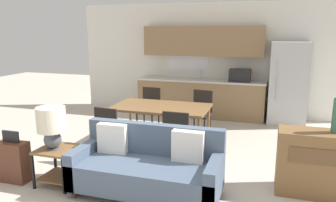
% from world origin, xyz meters
% --- Properties ---
extents(ground_plane, '(20.00, 20.00, 0.00)m').
position_xyz_m(ground_plane, '(0.00, 0.00, 0.00)').
color(ground_plane, beige).
extents(wall_back, '(6.40, 0.07, 2.70)m').
position_xyz_m(wall_back, '(-0.00, 4.63, 1.35)').
color(wall_back, silver).
rests_on(wall_back, ground_plane).
extents(kitchen_counter, '(3.05, 0.65, 2.15)m').
position_xyz_m(kitchen_counter, '(0.02, 4.33, 0.84)').
color(kitchen_counter, '#8E704C').
rests_on(kitchen_counter, ground_plane).
extents(refrigerator, '(0.81, 0.74, 1.81)m').
position_xyz_m(refrigerator, '(1.97, 4.23, 0.91)').
color(refrigerator, '#B7BABC').
rests_on(refrigerator, ground_plane).
extents(dining_table, '(1.69, 0.98, 0.74)m').
position_xyz_m(dining_table, '(-0.24, 2.00, 0.68)').
color(dining_table, brown).
rests_on(dining_table, ground_plane).
extents(couch, '(1.87, 0.80, 0.85)m').
position_xyz_m(couch, '(0.17, 0.28, 0.34)').
color(couch, '#3D2D1E').
rests_on(couch, ground_plane).
extents(side_table, '(0.50, 0.50, 0.51)m').
position_xyz_m(side_table, '(-1.08, 0.15, 0.34)').
color(side_table, brown).
rests_on(side_table, ground_plane).
extents(table_lamp, '(0.38, 0.38, 0.57)m').
position_xyz_m(table_lamp, '(-1.11, 0.11, 0.86)').
color(table_lamp, '#4C515B').
rests_on(table_lamp, side_table).
extents(credenza, '(1.25, 0.44, 0.83)m').
position_xyz_m(credenza, '(2.35, 0.87, 0.42)').
color(credenza, brown).
rests_on(credenza, ground_plane).
extents(dining_chair_near_left, '(0.46, 0.46, 0.89)m').
position_xyz_m(dining_chair_near_left, '(-0.79, 1.12, 0.49)').
color(dining_chair_near_left, black).
rests_on(dining_chair_near_left, ground_plane).
extents(dining_chair_near_right, '(0.43, 0.43, 0.89)m').
position_xyz_m(dining_chair_near_right, '(0.30, 1.20, 0.49)').
color(dining_chair_near_right, black).
rests_on(dining_chair_near_right, ground_plane).
extents(dining_chair_far_left, '(0.45, 0.45, 0.89)m').
position_xyz_m(dining_chair_far_left, '(-0.78, 2.84, 0.49)').
color(dining_chair_far_left, black).
rests_on(dining_chair_far_left, ground_plane).
extents(dining_chair_far_right, '(0.48, 0.48, 0.89)m').
position_xyz_m(dining_chair_far_right, '(0.31, 2.84, 0.49)').
color(dining_chair_far_right, black).
rests_on(dining_chair_far_right, ground_plane).
extents(suitcase, '(0.44, 0.22, 0.73)m').
position_xyz_m(suitcase, '(-1.73, 0.03, 0.29)').
color(suitcase, brown).
rests_on(suitcase, ground_plane).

